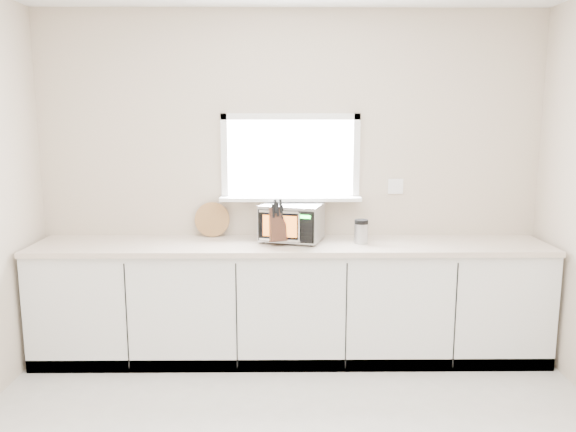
{
  "coord_description": "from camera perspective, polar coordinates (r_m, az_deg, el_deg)",
  "views": [
    {
      "loc": [
        -0.06,
        -2.5,
        1.86
      ],
      "look_at": [
        -0.02,
        1.55,
        1.15
      ],
      "focal_mm": 35.0,
      "sensor_mm": 36.0,
      "label": 1
    }
  ],
  "objects": [
    {
      "name": "back_wall",
      "position": [
        4.53,
        0.25,
        3.58
      ],
      "size": [
        4.0,
        0.17,
        2.7
      ],
      "color": "#C5B39D",
      "rests_on": "ground"
    },
    {
      "name": "cabinets",
      "position": [
        4.44,
        0.29,
        -8.79
      ],
      "size": [
        3.92,
        0.6,
        0.88
      ],
      "primitive_type": "cube",
      "color": "silver",
      "rests_on": "ground"
    },
    {
      "name": "countertop",
      "position": [
        4.3,
        0.3,
        -3.02
      ],
      "size": [
        3.92,
        0.64,
        0.04
      ],
      "primitive_type": "cube",
      "color": "beige",
      "rests_on": "cabinets"
    },
    {
      "name": "microwave",
      "position": [
        4.33,
        0.39,
        -0.6
      ],
      "size": [
        0.53,
        0.46,
        0.29
      ],
      "rotation": [
        0.0,
        0.0,
        -0.28
      ],
      "color": "black",
      "rests_on": "countertop"
    },
    {
      "name": "knife_block",
      "position": [
        4.23,
        -1.23,
        -0.89
      ],
      "size": [
        0.17,
        0.26,
        0.35
      ],
      "rotation": [
        0.0,
        0.0,
        0.23
      ],
      "color": "#412417",
      "rests_on": "countertop"
    },
    {
      "name": "cutting_board",
      "position": [
        4.55,
        -7.71,
        -0.35
      ],
      "size": [
        0.28,
        0.07,
        0.28
      ],
      "primitive_type": "cylinder",
      "rotation": [
        1.4,
        0.0,
        0.0
      ],
      "color": "#AD8743",
      "rests_on": "countertop"
    },
    {
      "name": "coffee_grinder",
      "position": [
        4.31,
        7.45,
        -1.55
      ],
      "size": [
        0.13,
        0.13,
        0.19
      ],
      "rotation": [
        0.0,
        0.0,
        -0.33
      ],
      "color": "#A8AAAF",
      "rests_on": "countertop"
    }
  ]
}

